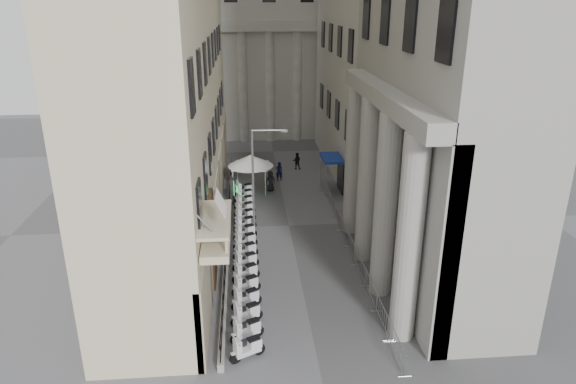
# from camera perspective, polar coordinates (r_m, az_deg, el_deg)

# --- Properties ---
(far_building) EXTENTS (22.00, 10.00, 30.00)m
(far_building) POSITION_cam_1_polar(r_m,az_deg,el_deg) (62.29, -2.36, 20.42)
(far_building) COLOR beige
(far_building) RESTS_ON ground
(iron_fence) EXTENTS (0.30, 28.00, 1.40)m
(iron_fence) POSITION_cam_1_polar(r_m,az_deg,el_deg) (35.63, -6.65, -4.75)
(iron_fence) COLOR black
(iron_fence) RESTS_ON ground
(blue_awning) EXTENTS (1.60, 3.00, 3.00)m
(blue_awning) POSITION_cam_1_polar(r_m,az_deg,el_deg) (43.56, 4.76, 0.14)
(blue_awning) COLOR navy
(blue_awning) RESTS_ON ground
(flag) EXTENTS (1.00, 1.40, 8.20)m
(flag) POSITION_cam_1_polar(r_m,az_deg,el_deg) (24.50, -6.64, -17.82)
(flag) COLOR #9E0C11
(flag) RESTS_ON ground
(scooter_0) EXTENTS (1.50, 1.12, 1.50)m
(scooter_0) POSITION_cam_1_polar(r_m,az_deg,el_deg) (24.37, -4.45, -17.97)
(scooter_0) COLOR silver
(scooter_0) RESTS_ON ground
(scooter_1) EXTENTS (1.50, 1.12, 1.50)m
(scooter_1) POSITION_cam_1_polar(r_m,az_deg,el_deg) (25.46, -4.49, -16.05)
(scooter_1) COLOR silver
(scooter_1) RESTS_ON ground
(scooter_2) EXTENTS (1.50, 1.12, 1.50)m
(scooter_2) POSITION_cam_1_polar(r_m,az_deg,el_deg) (26.57, -4.53, -14.29)
(scooter_2) COLOR silver
(scooter_2) RESTS_ON ground
(scooter_3) EXTENTS (1.50, 1.12, 1.50)m
(scooter_3) POSITION_cam_1_polar(r_m,az_deg,el_deg) (27.71, -4.57, -12.67)
(scooter_3) COLOR silver
(scooter_3) RESTS_ON ground
(scooter_4) EXTENTS (1.50, 1.12, 1.50)m
(scooter_4) POSITION_cam_1_polar(r_m,az_deg,el_deg) (28.87, -4.60, -11.19)
(scooter_4) COLOR silver
(scooter_4) RESTS_ON ground
(scooter_5) EXTENTS (1.50, 1.12, 1.50)m
(scooter_5) POSITION_cam_1_polar(r_m,az_deg,el_deg) (30.04, -4.63, -9.81)
(scooter_5) COLOR silver
(scooter_5) RESTS_ON ground
(scooter_6) EXTENTS (1.50, 1.12, 1.50)m
(scooter_6) POSITION_cam_1_polar(r_m,az_deg,el_deg) (31.23, -4.65, -8.54)
(scooter_6) COLOR silver
(scooter_6) RESTS_ON ground
(scooter_7) EXTENTS (1.50, 1.12, 1.50)m
(scooter_7) POSITION_cam_1_polar(r_m,az_deg,el_deg) (32.44, -4.68, -7.37)
(scooter_7) COLOR silver
(scooter_7) RESTS_ON ground
(scooter_8) EXTENTS (1.50, 1.12, 1.50)m
(scooter_8) POSITION_cam_1_polar(r_m,az_deg,el_deg) (33.65, -4.70, -6.28)
(scooter_8) COLOR silver
(scooter_8) RESTS_ON ground
(scooter_9) EXTENTS (1.50, 1.12, 1.50)m
(scooter_9) POSITION_cam_1_polar(r_m,az_deg,el_deg) (34.88, -4.72, -5.26)
(scooter_9) COLOR silver
(scooter_9) RESTS_ON ground
(scooter_10) EXTENTS (1.50, 1.12, 1.50)m
(scooter_10) POSITION_cam_1_polar(r_m,az_deg,el_deg) (36.12, -4.74, -4.32)
(scooter_10) COLOR silver
(scooter_10) RESTS_ON ground
(scooter_11) EXTENTS (1.50, 1.12, 1.50)m
(scooter_11) POSITION_cam_1_polar(r_m,az_deg,el_deg) (37.37, -4.76, -3.43)
(scooter_11) COLOR silver
(scooter_11) RESTS_ON ground
(scooter_12) EXTENTS (1.50, 1.12, 1.50)m
(scooter_12) POSITION_cam_1_polar(r_m,az_deg,el_deg) (38.63, -4.78, -2.61)
(scooter_12) COLOR silver
(scooter_12) RESTS_ON ground
(scooter_13) EXTENTS (1.50, 1.12, 1.50)m
(scooter_13) POSITION_cam_1_polar(r_m,az_deg,el_deg) (39.89, -4.79, -1.84)
(scooter_13) COLOR silver
(scooter_13) RESTS_ON ground
(scooter_14) EXTENTS (1.50, 1.12, 1.50)m
(scooter_14) POSITION_cam_1_polar(r_m,az_deg,el_deg) (41.16, -4.81, -1.11)
(scooter_14) COLOR silver
(scooter_14) RESTS_ON ground
(scooter_15) EXTENTS (1.50, 1.12, 1.50)m
(scooter_15) POSITION_cam_1_polar(r_m,az_deg,el_deg) (42.44, -4.82, -0.43)
(scooter_15) COLOR silver
(scooter_15) RESTS_ON ground
(barrier_0) EXTENTS (0.60, 2.40, 1.10)m
(barrier_0) POSITION_cam_1_polar(r_m,az_deg,el_deg) (24.79, 11.99, -17.67)
(barrier_0) COLOR #A3A6AB
(barrier_0) RESTS_ON ground
(barrier_1) EXTENTS (0.60, 2.40, 1.10)m
(barrier_1) POSITION_cam_1_polar(r_m,az_deg,el_deg) (26.71, 10.45, -14.41)
(barrier_1) COLOR #A3A6AB
(barrier_1) RESTS_ON ground
(barrier_2) EXTENTS (0.60, 2.40, 1.10)m
(barrier_2) POSITION_cam_1_polar(r_m,az_deg,el_deg) (28.71, 9.16, -11.60)
(barrier_2) COLOR #A3A6AB
(barrier_2) RESTS_ON ground
(barrier_3) EXTENTS (0.60, 2.40, 1.10)m
(barrier_3) POSITION_cam_1_polar(r_m,az_deg,el_deg) (30.79, 8.06, -9.15)
(barrier_3) COLOR #A3A6AB
(barrier_3) RESTS_ON ground
(barrier_4) EXTENTS (0.60, 2.40, 1.10)m
(barrier_4) POSITION_cam_1_polar(r_m,az_deg,el_deg) (32.93, 7.11, -7.01)
(barrier_4) COLOR #A3A6AB
(barrier_4) RESTS_ON ground
(barrier_5) EXTENTS (0.60, 2.40, 1.10)m
(barrier_5) POSITION_cam_1_polar(r_m,az_deg,el_deg) (35.12, 6.29, -5.14)
(barrier_5) COLOR #A3A6AB
(barrier_5) RESTS_ON ground
(barrier_6) EXTENTS (0.60, 2.40, 1.10)m
(barrier_6) POSITION_cam_1_polar(r_m,az_deg,el_deg) (37.34, 5.57, -3.48)
(barrier_6) COLOR #A3A6AB
(barrier_6) RESTS_ON ground
(barrier_7) EXTENTS (0.60, 2.40, 1.10)m
(barrier_7) POSITION_cam_1_polar(r_m,az_deg,el_deg) (39.60, 4.93, -2.01)
(barrier_7) COLOR #A3A6AB
(barrier_7) RESTS_ON ground
(barrier_8) EXTENTS (0.60, 2.40, 1.10)m
(barrier_8) POSITION_cam_1_polar(r_m,az_deg,el_deg) (41.88, 4.37, -0.71)
(barrier_8) COLOR #A3A6AB
(barrier_8) RESTS_ON ground
(security_tent) EXTENTS (3.80, 3.80, 3.09)m
(security_tent) POSITION_cam_1_polar(r_m,az_deg,el_deg) (43.09, -4.40, 3.54)
(security_tent) COLOR silver
(security_tent) RESTS_ON ground
(street_lamp) EXTENTS (2.40, 0.27, 7.33)m
(street_lamp) POSITION_cam_1_polar(r_m,az_deg,el_deg) (34.12, -3.48, 2.02)
(street_lamp) COLOR gray
(street_lamp) RESTS_ON ground
(info_kiosk) EXTENTS (0.39, 0.99, 2.05)m
(info_kiosk) POSITION_cam_1_polar(r_m,az_deg,el_deg) (40.84, -6.26, 0.22)
(info_kiosk) COLOR black
(info_kiosk) RESTS_ON ground
(pedestrian_a) EXTENTS (0.67, 0.48, 1.72)m
(pedestrian_a) POSITION_cam_1_polar(r_m,az_deg,el_deg) (45.63, -1.00, 2.31)
(pedestrian_a) COLOR #0C0D33
(pedestrian_a) RESTS_ON ground
(pedestrian_b) EXTENTS (0.85, 0.71, 1.60)m
(pedestrian_b) POSITION_cam_1_polar(r_m,az_deg,el_deg) (48.84, 0.98, 3.48)
(pedestrian_b) COLOR black
(pedestrian_b) RESTS_ON ground
(pedestrian_c) EXTENTS (1.00, 0.84, 1.75)m
(pedestrian_c) POSITION_cam_1_polar(r_m,az_deg,el_deg) (43.14, -1.96, 1.22)
(pedestrian_c) COLOR black
(pedestrian_c) RESTS_ON ground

